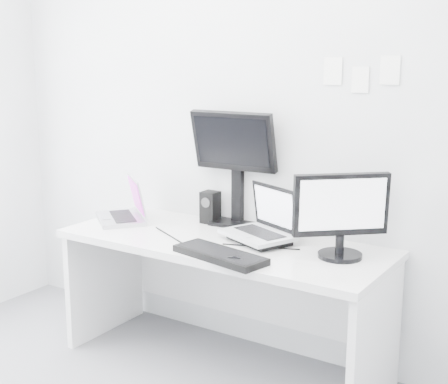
% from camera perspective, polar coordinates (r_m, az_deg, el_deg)
% --- Properties ---
extents(back_wall, '(3.60, 0.00, 3.60)m').
position_cam_1_polar(back_wall, '(3.64, 2.93, 6.49)').
color(back_wall, silver).
rests_on(back_wall, ground).
extents(desk, '(1.80, 0.70, 0.73)m').
position_cam_1_polar(desk, '(3.58, -0.10, -9.87)').
color(desk, silver).
rests_on(desk, ground).
extents(macbook, '(0.46, 0.44, 0.27)m').
position_cam_1_polar(macbook, '(3.88, -9.22, -0.52)').
color(macbook, '#AAAAAF').
rests_on(macbook, desk).
extents(speaker, '(0.11, 0.11, 0.19)m').
position_cam_1_polar(speaker, '(3.78, -1.22, -1.35)').
color(speaker, black).
rests_on(speaker, desk).
extents(dell_laptop, '(0.45, 0.40, 0.30)m').
position_cam_1_polar(dell_laptop, '(3.39, 2.98, -1.98)').
color(dell_laptop, '#B3B7BC').
rests_on(dell_laptop, desk).
extents(rear_monitor, '(0.51, 0.21, 0.68)m').
position_cam_1_polar(rear_monitor, '(3.68, 1.00, 2.20)').
color(rear_monitor, black).
rests_on(rear_monitor, desk).
extents(samsung_monitor, '(0.50, 0.48, 0.43)m').
position_cam_1_polar(samsung_monitor, '(3.17, 10.35, -1.97)').
color(samsung_monitor, black).
rests_on(samsung_monitor, desk).
extents(keyboard, '(0.52, 0.27, 0.03)m').
position_cam_1_polar(keyboard, '(3.16, -0.35, -5.58)').
color(keyboard, black).
rests_on(keyboard, desk).
extents(mouse, '(0.13, 0.10, 0.04)m').
position_cam_1_polar(mouse, '(3.07, 0.89, -6.09)').
color(mouse, black).
rests_on(mouse, desk).
extents(wall_note_0, '(0.10, 0.00, 0.14)m').
position_cam_1_polar(wall_note_0, '(3.41, 9.60, 10.49)').
color(wall_note_0, white).
rests_on(wall_note_0, back_wall).
extents(wall_note_1, '(0.09, 0.00, 0.13)m').
position_cam_1_polar(wall_note_1, '(3.35, 11.95, 9.69)').
color(wall_note_1, white).
rests_on(wall_note_1, back_wall).
extents(wall_note_2, '(0.10, 0.00, 0.14)m').
position_cam_1_polar(wall_note_2, '(3.30, 14.46, 10.40)').
color(wall_note_2, white).
rests_on(wall_note_2, back_wall).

